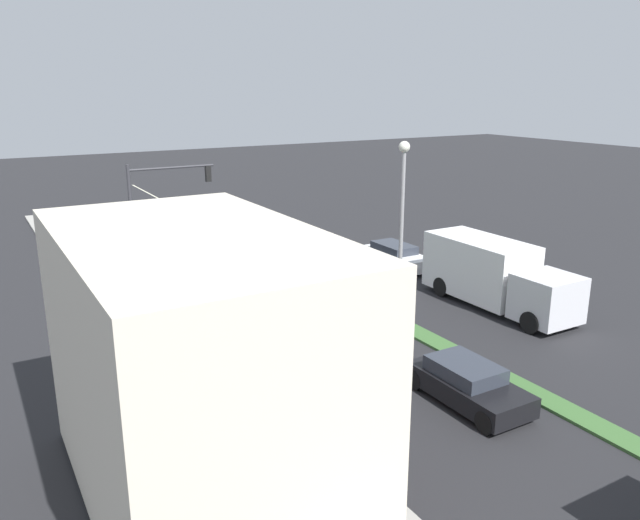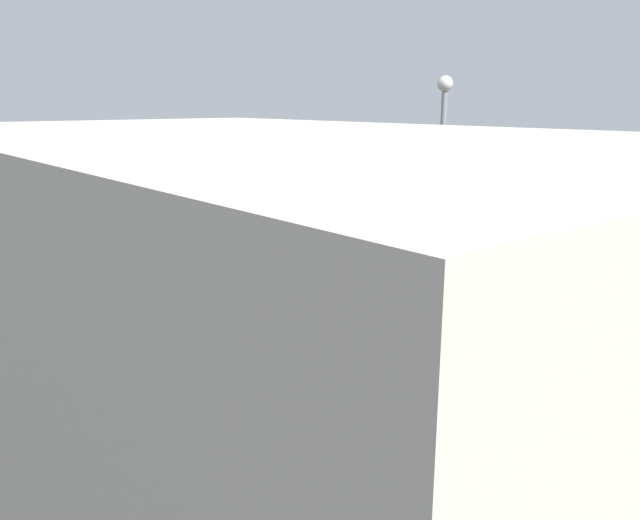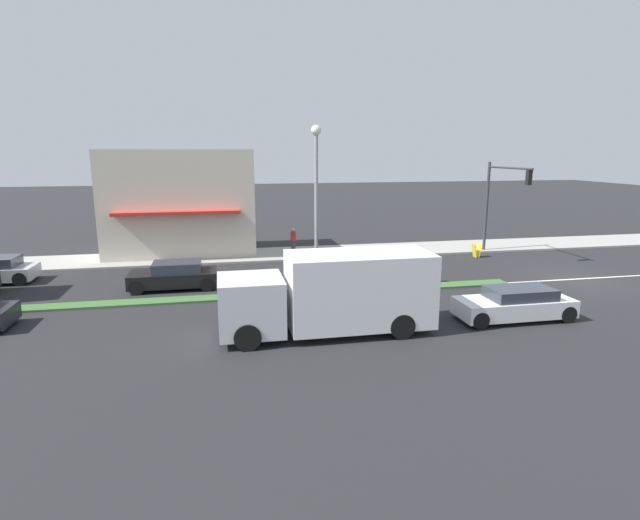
{
  "view_description": "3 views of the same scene",
  "coord_description": "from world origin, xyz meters",
  "px_view_note": "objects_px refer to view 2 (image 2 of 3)",
  "views": [
    {
      "loc": [
        14.96,
        32.67,
        9.5
      ],
      "look_at": [
        1.04,
        8.83,
        1.77
      ],
      "focal_mm": 35.0,
      "sensor_mm": 36.0,
      "label": 1
    },
    {
      "loc": [
        14.28,
        25.17,
        6.75
      ],
      "look_at": [
        0.5,
        8.56,
        1.27
      ],
      "focal_mm": 35.0,
      "sensor_mm": 36.0,
      "label": 2
    },
    {
      "loc": [
        -21.54,
        17.61,
        6.36
      ],
      "look_at": [
        0.96,
        13.09,
        1.35
      ],
      "focal_mm": 28.0,
      "sensor_mm": 36.0,
      "label": 3
    }
  ],
  "objects_px": {
    "delivery_truck": "(536,258)",
    "suv_black": "(604,406)",
    "pedestrian": "(169,372)",
    "van_white": "(388,246)",
    "traffic_signal_main": "(80,179)",
    "street_lamp": "(441,172)",
    "warning_aframe_sign": "(106,273)"
  },
  "relations": [
    {
      "from": "traffic_signal_main",
      "to": "warning_aframe_sign",
      "type": "distance_m",
      "value": 3.75
    },
    {
      "from": "suv_black",
      "to": "warning_aframe_sign",
      "type": "bearing_deg",
      "value": -77.98
    },
    {
      "from": "street_lamp",
      "to": "warning_aframe_sign",
      "type": "distance_m",
      "value": 13.37
    },
    {
      "from": "delivery_truck",
      "to": "suv_black",
      "type": "distance_m",
      "value": 9.47
    },
    {
      "from": "delivery_truck",
      "to": "van_white",
      "type": "height_order",
      "value": "delivery_truck"
    },
    {
      "from": "traffic_signal_main",
      "to": "delivery_truck",
      "type": "height_order",
      "value": "traffic_signal_main"
    },
    {
      "from": "traffic_signal_main",
      "to": "pedestrian",
      "type": "height_order",
      "value": "traffic_signal_main"
    },
    {
      "from": "traffic_signal_main",
      "to": "pedestrian",
      "type": "distance_m",
      "value": 12.94
    },
    {
      "from": "traffic_signal_main",
      "to": "pedestrian",
      "type": "xyz_separation_m",
      "value": [
        2.6,
        12.33,
        -2.94
      ]
    },
    {
      "from": "delivery_truck",
      "to": "traffic_signal_main",
      "type": "bearing_deg",
      "value": -49.16
    },
    {
      "from": "delivery_truck",
      "to": "suv_black",
      "type": "height_order",
      "value": "delivery_truck"
    },
    {
      "from": "delivery_truck",
      "to": "warning_aframe_sign",
      "type": "bearing_deg",
      "value": -46.35
    },
    {
      "from": "street_lamp",
      "to": "traffic_signal_main",
      "type": "bearing_deg",
      "value": -64.0
    },
    {
      "from": "traffic_signal_main",
      "to": "delivery_truck",
      "type": "distance_m",
      "value": 17.18
    },
    {
      "from": "street_lamp",
      "to": "warning_aframe_sign",
      "type": "xyz_separation_m",
      "value": [
        5.94,
        -11.16,
        -4.35
      ]
    },
    {
      "from": "pedestrian",
      "to": "warning_aframe_sign",
      "type": "distance_m",
      "value": 11.29
    },
    {
      "from": "delivery_truck",
      "to": "pedestrian",
      "type": "bearing_deg",
      "value": -2.26
    },
    {
      "from": "traffic_signal_main",
      "to": "suv_black",
      "type": "bearing_deg",
      "value": 101.69
    },
    {
      "from": "traffic_signal_main",
      "to": "street_lamp",
      "type": "xyz_separation_m",
      "value": [
        -6.12,
        12.56,
        0.88
      ]
    },
    {
      "from": "street_lamp",
      "to": "warning_aframe_sign",
      "type": "height_order",
      "value": "street_lamp"
    },
    {
      "from": "street_lamp",
      "to": "suv_black",
      "type": "distance_m",
      "value": 7.95
    },
    {
      "from": "pedestrian",
      "to": "van_white",
      "type": "relative_size",
      "value": 0.36
    },
    {
      "from": "traffic_signal_main",
      "to": "warning_aframe_sign",
      "type": "bearing_deg",
      "value": 97.47
    },
    {
      "from": "delivery_truck",
      "to": "van_white",
      "type": "bearing_deg",
      "value": -90.0
    },
    {
      "from": "suv_black",
      "to": "van_white",
      "type": "xyz_separation_m",
      "value": [
        -7.2,
        -13.24,
        -0.01
      ]
    },
    {
      "from": "street_lamp",
      "to": "pedestrian",
      "type": "distance_m",
      "value": 9.52
    },
    {
      "from": "street_lamp",
      "to": "pedestrian",
      "type": "xyz_separation_m",
      "value": [
        8.72,
        -0.23,
        -3.82
      ]
    },
    {
      "from": "suv_black",
      "to": "traffic_signal_main",
      "type": "bearing_deg",
      "value": -78.31
    },
    {
      "from": "van_white",
      "to": "traffic_signal_main",
      "type": "bearing_deg",
      "value": -27.24
    },
    {
      "from": "warning_aframe_sign",
      "to": "delivery_truck",
      "type": "bearing_deg",
      "value": 133.65
    },
    {
      "from": "van_white",
      "to": "warning_aframe_sign",
      "type": "bearing_deg",
      "value": -21.58
    },
    {
      "from": "street_lamp",
      "to": "van_white",
      "type": "height_order",
      "value": "street_lamp"
    }
  ]
}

